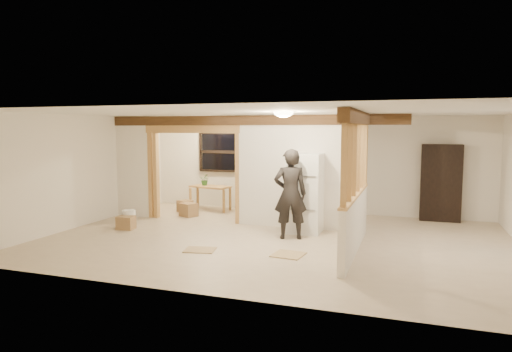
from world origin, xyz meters
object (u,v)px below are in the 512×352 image
at_px(shop_vac, 137,202).
at_px(refrigerator, 305,193).
at_px(woman, 290,194).
at_px(bookshelf, 441,183).
at_px(work_table, 210,198).

bearing_deg(shop_vac, refrigerator, -9.23).
bearing_deg(shop_vac, woman, -17.43).
distance_m(refrigerator, woman, 0.67).
relative_size(refrigerator, bookshelf, 0.92).
xyz_separation_m(woman, work_table, (-2.84, 2.40, -0.57)).
bearing_deg(bookshelf, shop_vac, -168.75).
bearing_deg(woman, work_table, -59.90).
xyz_separation_m(work_table, shop_vac, (-1.63, -0.99, -0.05)).
bearing_deg(work_table, woman, -28.15).
relative_size(refrigerator, shop_vac, 2.99).
bearing_deg(shop_vac, bookshelf, 11.25).
height_order(refrigerator, woman, woman).
bearing_deg(work_table, bookshelf, 16.73).
distance_m(woman, work_table, 3.76).
height_order(woman, bookshelf, bookshelf).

